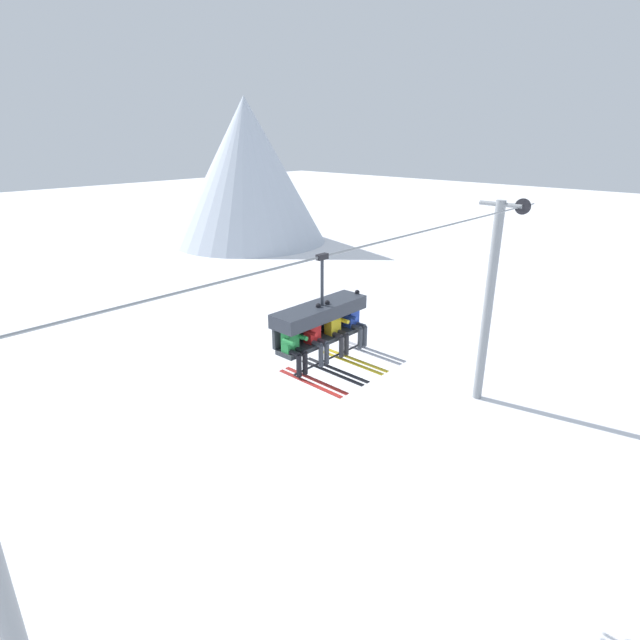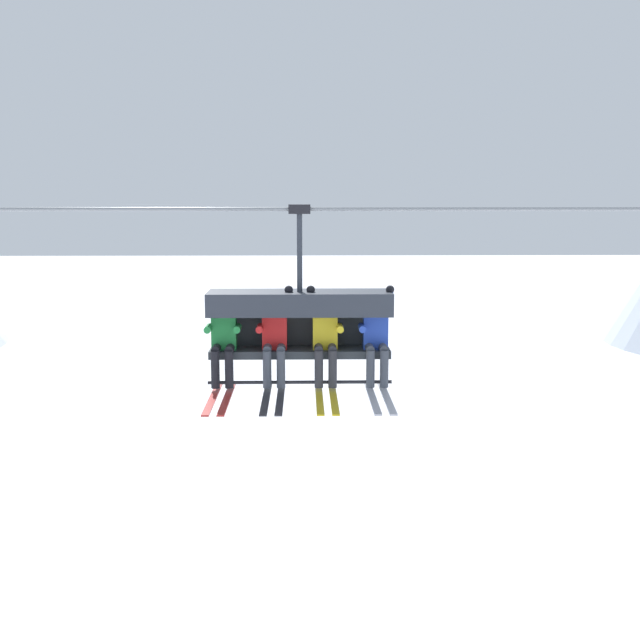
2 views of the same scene
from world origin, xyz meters
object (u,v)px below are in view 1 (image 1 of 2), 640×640
Objects in this scene: skier_green at (294,345)px; skier_yellow at (337,327)px; lift_tower_far at (489,300)px; skier_red at (316,335)px; skier_blue at (356,319)px; chairlift_chair at (320,317)px.

skier_yellow is (1.32, 0.01, 0.02)m from skier_green.
lift_tower_far is 11.57m from skier_green.
skier_red is (0.66, 0.01, 0.02)m from skier_green.
skier_green is at bearing -179.70° from skier_yellow.
skier_blue is (-9.37, -0.92, 2.01)m from lift_tower_far.
skier_yellow is at bearing 0.30° from skier_green.
skier_blue is at bearing -174.38° from lift_tower_far.
skier_blue is at bearing 0.00° from skier_yellow.
skier_green is at bearing -167.39° from chairlift_chair.
skier_blue is at bearing 0.00° from skier_red.
skier_red is at bearing 180.00° from skier_yellow.
skier_blue is at bearing -12.19° from chairlift_chair.
skier_red is at bearing -175.07° from lift_tower_far.
skier_green is 1.00× the size of skier_red.
skier_green is at bearing -179.80° from skier_blue.
chairlift_chair is at bearing 146.70° from skier_yellow.
lift_tower_far is at bearing 4.93° from skier_red.
skier_red is 1.32m from skier_blue.
skier_blue is (1.98, 0.01, 0.02)m from skier_green.
skier_red is 1.00× the size of skier_blue.
lift_tower_far is 4.81× the size of skier_red.
lift_tower_far is 4.81× the size of skier_green.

